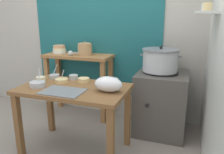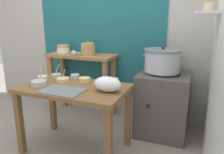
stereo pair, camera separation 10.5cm
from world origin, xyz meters
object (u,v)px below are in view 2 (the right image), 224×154
Objects in this scene: serving_tray at (62,91)px; plastic_bag at (107,84)px; ladle at (74,53)px; bowl_stack_enamel at (63,49)px; prep_bowl_1 at (43,78)px; prep_table at (74,97)px; prep_bowl_2 at (63,80)px; prep_bowl_0 at (39,83)px; stove_block at (163,104)px; steamer_pot at (162,60)px; prep_bowl_6 at (75,76)px; back_shelf_table at (82,70)px; clay_pot at (88,49)px; prep_bowl_3 at (56,75)px; prep_bowl_4 at (85,79)px; prep_bowl_5 at (113,81)px.

plastic_bag reaches higher than serving_tray.
ladle is at bearing 137.16° from plastic_bag.
bowl_stack_enamel is 1.29× the size of prep_bowl_1.
prep_table is 4.25× the size of ladle.
plastic_bag is 1.96× the size of prep_bowl_2.
prep_bowl_0 is at bearing -85.04° from ladle.
bowl_stack_enamel is 0.75× the size of ladle.
plastic_bag reaches higher than prep_bowl_0.
steamer_pot reaches higher than stove_block.
prep_bowl_6 is (-0.91, -0.48, -0.17)m from steamer_pot.
back_shelf_table is at bearing -5.28° from bowl_stack_enamel.
clay_pot is at bearing 0.00° from back_shelf_table.
bowl_stack_enamel is 1.17× the size of prep_bowl_3.
prep_bowl_0 is (0.35, -0.99, -0.20)m from bowl_stack_enamel.
steamer_pot is 1.17m from prep_bowl_2.
ladle reaches higher than prep_bowl_2.
stove_block is 0.53m from steamer_pot.
prep_table is 1.15× the size of back_shelf_table.
clay_pot reaches higher than prep_bowl_2.
ladle is at bearing 109.37° from prep_bowl_2.
prep_bowl_2 is (-0.18, 0.27, 0.02)m from serving_tray.
back_shelf_table is 0.64m from prep_bowl_6.
steamer_pot is 3.86× the size of prep_bowl_4.
stove_block is 4.00× the size of clay_pot.
prep_bowl_0 is (-1.16, -0.83, 0.37)m from stove_block.
stove_block is 1.26m from serving_tray.
prep_bowl_4 is at bearing 83.23° from serving_tray.
prep_bowl_5 is 0.48m from prep_bowl_6.
serving_tray is at bearing -76.18° from clay_pot.
prep_table is 7.33× the size of prep_bowl_1.
ladle reaches higher than back_shelf_table.
prep_bowl_3 is (-1.14, -0.51, -0.17)m from steamer_pot.
ladle is 2.07× the size of prep_bowl_4.
steamer_pot is at bearing 28.00° from prep_bowl_6.
prep_bowl_1 is at bearing -145.41° from prep_bowl_6.
ladle is 0.69m from prep_bowl_2.
back_shelf_table is at bearing 91.81° from prep_bowl_0.
prep_bowl_5 reaches higher than prep_bowl_4.
ladle is 1.01m from serving_tray.
serving_tray is (0.40, -0.90, -0.21)m from ladle.
prep_bowl_2 is at bearing -168.62° from prep_bowl_5.
plastic_bag is at bearing -29.94° from prep_bowl_4.
back_shelf_table is 0.97m from prep_bowl_5.
stove_block is 1.95× the size of serving_tray.
serving_tray is 2.55× the size of prep_bowl_0.
back_shelf_table is (-0.38, 0.85, 0.07)m from prep_table.
prep_bowl_6 is (-0.16, 0.06, 0.00)m from prep_bowl_4.
prep_bowl_5 is at bearing 25.20° from prep_bowl_0.
clay_pot reaches higher than prep_bowl_1.
stove_block is 1.33m from prep_bowl_3.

